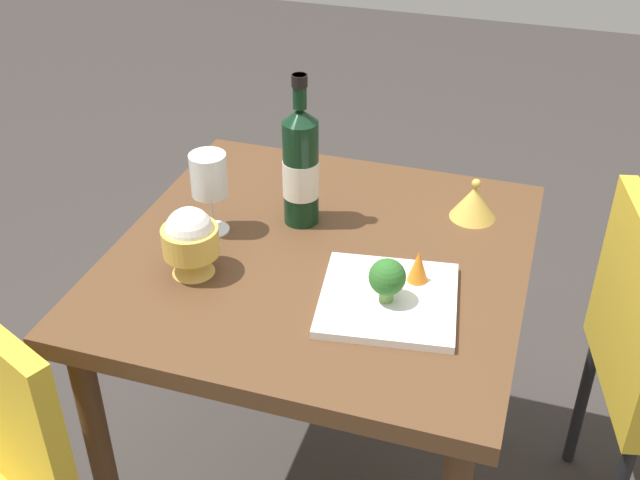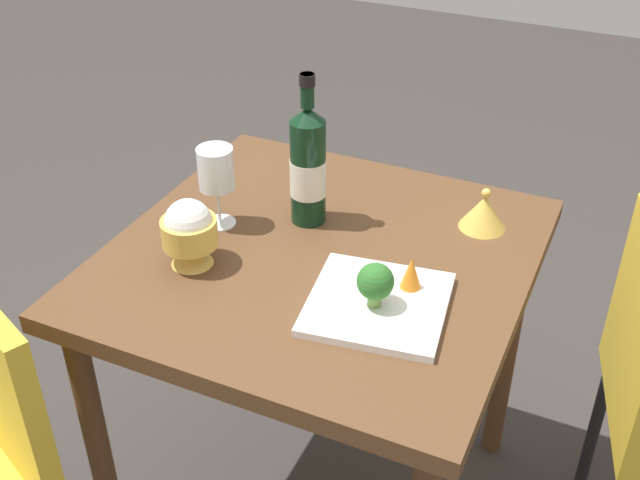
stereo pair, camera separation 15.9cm
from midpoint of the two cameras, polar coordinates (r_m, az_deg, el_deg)
name	(u,v)px [view 2 (the right image)]	position (r m, az deg, el deg)	size (l,w,h in m)	color
dining_table	(320,291)	(1.66, 2.74, -3.81)	(0.83, 0.83, 0.76)	brown
wine_bottle	(308,166)	(1.64, 1.90, 5.30)	(0.08, 0.08, 0.33)	black
wine_glass	(216,171)	(1.63, -4.75, 4.92)	(0.08, 0.08, 0.18)	white
rice_bowl	(189,232)	(1.54, -6.50, 0.50)	(0.11, 0.11, 0.14)	gold
rice_bowl_lid	(484,212)	(1.72, 14.33, 1.91)	(0.10, 0.10, 0.09)	gold
serving_plate	(377,304)	(1.46, 7.28, -4.71)	(0.28, 0.28, 0.02)	white
broccoli_floret	(375,282)	(1.42, 7.21, -3.15)	(0.07, 0.07, 0.09)	#729E4C
carrot_garnish_left	(411,272)	(1.48, 9.65, -2.43)	(0.04, 0.04, 0.07)	orange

